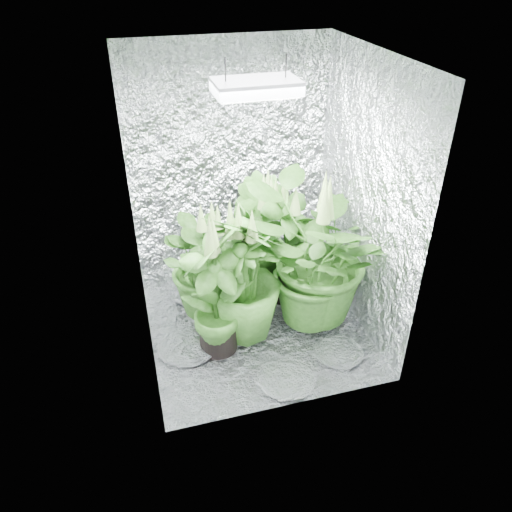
{
  "coord_description": "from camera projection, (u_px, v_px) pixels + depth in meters",
  "views": [
    {
      "loc": [
        -0.8,
        -2.87,
        2.57
      ],
      "look_at": [
        -0.0,
        0.0,
        0.66
      ],
      "focal_mm": 35.0,
      "sensor_mm": 36.0,
      "label": 1
    }
  ],
  "objects": [
    {
      "name": "plant_c",
      "position": [
        257.0,
        239.0,
        4.06
      ],
      "size": [
        0.65,
        0.65,
        1.07
      ],
      "rotation": [
        0.0,
        0.0,
        1.82
      ],
      "color": "black",
      "rests_on": "ground"
    },
    {
      "name": "ceiling",
      "position": [
        256.0,
        56.0,
        2.81
      ],
      "size": [
        1.6,
        1.6,
        0.01
      ],
      "primitive_type": "cube",
      "color": "silver",
      "rests_on": "walls"
    },
    {
      "name": "grow_lamp",
      "position": [
        256.0,
        87.0,
        2.91
      ],
      "size": [
        0.5,
        0.3,
        0.22
      ],
      "color": "gray",
      "rests_on": "ceiling"
    },
    {
      "name": "plant_a",
      "position": [
        207.0,
        263.0,
        3.83
      ],
      "size": [
        1.0,
        1.0,
        0.95
      ],
      "rotation": [
        0.0,
        0.0,
        0.37
      ],
      "color": "black",
      "rests_on": "ground"
    },
    {
      "name": "ground",
      "position": [
        256.0,
        327.0,
        3.89
      ],
      "size": [
        1.6,
        1.6,
        0.0
      ],
      "primitive_type": "plane",
      "color": "silver",
      "rests_on": "ground"
    },
    {
      "name": "plant_e",
      "position": [
        318.0,
        258.0,
        3.64
      ],
      "size": [
        1.26,
        1.26,
        1.23
      ],
      "rotation": [
        0.0,
        0.0,
        3.43
      ],
      "color": "black",
      "rests_on": "ground"
    },
    {
      "name": "plant_d",
      "position": [
        244.0,
        278.0,
        3.56
      ],
      "size": [
        0.8,
        0.8,
        1.11
      ],
      "rotation": [
        0.0,
        0.0,
        2.35
      ],
      "color": "black",
      "rests_on": "ground"
    },
    {
      "name": "walls",
      "position": [
        256.0,
        213.0,
        3.35
      ],
      "size": [
        1.62,
        1.62,
        2.0
      ],
      "color": "silver",
      "rests_on": "ground"
    },
    {
      "name": "circulation_fan",
      "position": [
        323.0,
        289.0,
        4.06
      ],
      "size": [
        0.16,
        0.3,
        0.35
      ],
      "rotation": [
        0.0,
        0.0,
        -0.17
      ],
      "color": "black",
      "rests_on": "ground"
    },
    {
      "name": "plant_f",
      "position": [
        216.0,
        290.0,
        3.41
      ],
      "size": [
        0.77,
        0.77,
        1.13
      ],
      "rotation": [
        0.0,
        0.0,
        4.01
      ],
      "color": "black",
      "rests_on": "ground"
    },
    {
      "name": "plant_label",
      "position": [
        226.0,
        317.0,
        3.52
      ],
      "size": [
        0.05,
        0.03,
        0.08
      ],
      "primitive_type": "cube",
      "rotation": [
        -0.21,
        0.0,
        -0.08
      ],
      "color": "white",
      "rests_on": "plant_f"
    },
    {
      "name": "plant_b",
      "position": [
        287.0,
        246.0,
        3.96
      ],
      "size": [
        0.71,
        0.71,
        1.08
      ],
      "rotation": [
        0.0,
        0.0,
        0.57
      ],
      "color": "black",
      "rests_on": "ground"
    }
  ]
}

